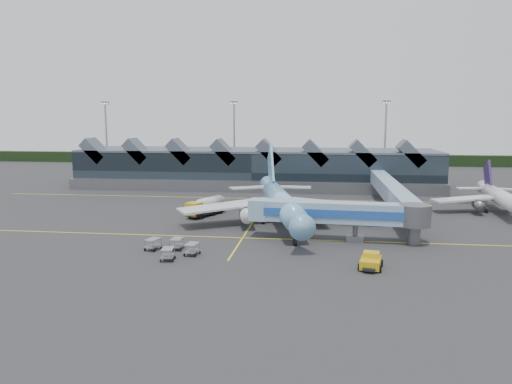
# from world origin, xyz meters

# --- Properties ---
(ground) EXTENTS (260.00, 260.00, 0.00)m
(ground) POSITION_xyz_m (0.00, 0.00, 0.00)
(ground) COLOR #2B2B2E
(ground) RESTS_ON ground
(taxi_stripes) EXTENTS (120.00, 60.00, 0.01)m
(taxi_stripes) POSITION_xyz_m (0.00, 10.00, 0.01)
(taxi_stripes) COLOR yellow
(taxi_stripes) RESTS_ON ground
(tree_line_far) EXTENTS (260.00, 4.00, 4.00)m
(tree_line_far) POSITION_xyz_m (0.00, 110.00, 2.00)
(tree_line_far) COLOR black
(tree_line_far) RESTS_ON ground
(terminal) EXTENTS (90.00, 22.25, 12.52)m
(terminal) POSITION_xyz_m (-5.07, 47.35, 4.88)
(terminal) COLOR black
(terminal) RESTS_ON ground
(light_masts) EXTENTS (132.40, 42.56, 22.45)m
(light_masts) POSITION_xyz_m (21.00, 62.80, 12.49)
(light_masts) COLOR #9A9FA3
(light_masts) RESTS_ON ground
(main_airliner) EXTENTS (33.77, 39.43, 12.75)m
(main_airliner) POSITION_xyz_m (4.74, 2.90, 3.75)
(main_airliner) COLOR #70A1E4
(main_airliner) RESTS_ON ground
(regional_jet) EXTENTS (24.94, 27.22, 9.34)m
(regional_jet) POSITION_xyz_m (44.28, 16.96, 2.96)
(regional_jet) COLOR silver
(regional_jet) RESTS_ON ground
(jet_bridge) EXTENTS (25.61, 5.57, 5.73)m
(jet_bridge) POSITION_xyz_m (15.15, -7.96, 3.95)
(jet_bridge) COLOR #80B0D5
(jet_bridge) RESTS_ON ground
(fuel_truck) EXTENTS (5.86, 9.42, 3.24)m
(fuel_truck) POSITION_xyz_m (-9.04, 8.00, 1.82)
(fuel_truck) COLOR black
(fuel_truck) RESTS_ON ground
(pushback_tug) EXTENTS (3.21, 4.45, 1.84)m
(pushback_tug) POSITION_xyz_m (17.20, -20.91, 0.83)
(pushback_tug) COLOR gold
(pushback_tug) RESTS_ON ground
(baggage_carts) EXTENTS (7.71, 7.37, 1.54)m
(baggage_carts) POSITION_xyz_m (-7.73, -17.67, 0.86)
(baggage_carts) COLOR #93959B
(baggage_carts) RESTS_ON ground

